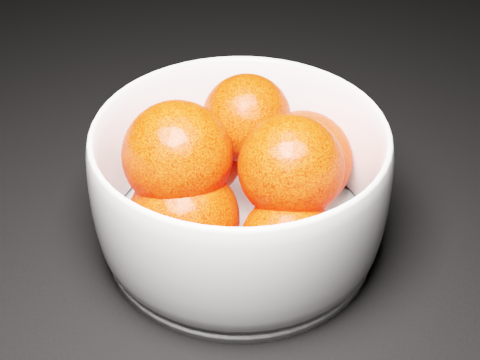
% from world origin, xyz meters
% --- Properties ---
extents(bowl, '(0.23, 0.23, 0.11)m').
position_xyz_m(bowl, '(0.25, 0.19, 0.06)').
color(bowl, white).
rests_on(bowl, ground).
extents(orange_pile, '(0.18, 0.19, 0.12)m').
position_xyz_m(orange_pile, '(0.25, 0.19, 0.07)').
color(orange_pile, '#F62004').
rests_on(orange_pile, bowl).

